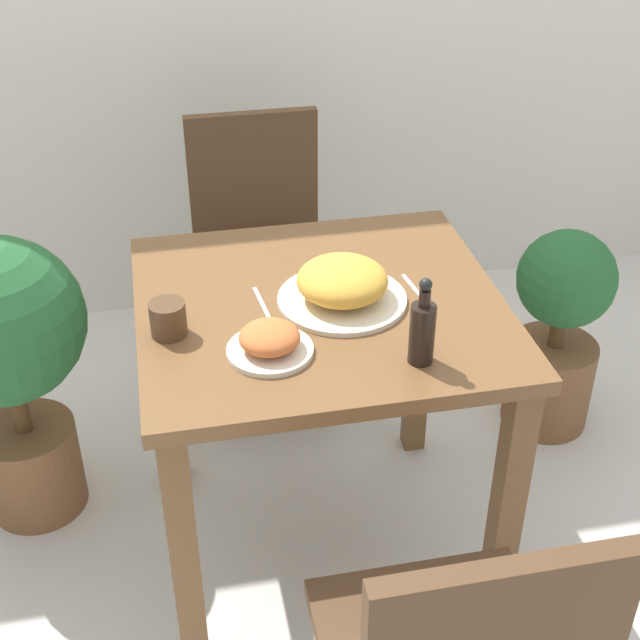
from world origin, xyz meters
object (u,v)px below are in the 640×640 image
Objects in this scene: side_plate at (270,341)px; potted_plant_left at (6,352)px; chair_far at (261,246)px; drink_cup at (168,319)px; sauce_bottle at (422,330)px; potted_plant_right at (558,328)px; food_plate at (342,284)px.

potted_plant_left is (-0.61, 0.48, -0.27)m from side_plate.
potted_plant_left is at bearing -147.44° from chair_far.
sauce_bottle is (0.49, -0.20, 0.04)m from drink_cup.
potted_plant_right is at bearing 20.86° from drink_cup.
side_plate is at bearing -38.38° from potted_plant_left.
drink_cup is at bearing -42.03° from potted_plant_left.
side_plate reaches higher than potted_plant_left.
sauce_bottle reaches higher than food_plate.
side_plate is 0.23m from drink_cup.
potted_plant_left is at bearing -177.68° from potted_plant_right.
sauce_bottle reaches higher than potted_plant_right.
food_plate is at bearing -84.18° from chair_far.
chair_far is at bearing 32.56° from potted_plant_left.
food_plate is 0.96m from potted_plant_right.
food_plate is 1.62× the size of side_plate.
chair_far reaches higher than drink_cup.
drink_cup is 0.09× the size of potted_plant_left.
potted_plant_right is at bearing 2.32° from potted_plant_left.
chair_far is 0.85m from potted_plant_left.
chair_far is 4.64× the size of sauce_bottle.
chair_far is 0.93m from drink_cup.
potted_plant_right is at bearing 30.07° from side_plate.
potted_plant_left is (-0.79, 0.32, -0.29)m from food_plate.
drink_cup is 0.62m from potted_plant_left.
drink_cup is at bearing -110.25° from chair_far.
chair_far is 0.99m from side_plate.
sauce_bottle is at bearing -135.72° from potted_plant_right.
drink_cup is at bearing -159.14° from potted_plant_right.
drink_cup reaches higher than potted_plant_left.
drink_cup is 0.40× the size of sauce_bottle.
side_plate is 1.17m from potted_plant_right.
potted_plant_right is at bearing 44.28° from sauce_bottle.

